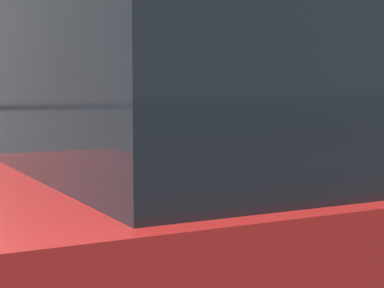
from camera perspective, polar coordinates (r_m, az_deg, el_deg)
sidewalk_curb at (r=5.20m, az=-11.33°, el=-10.40°), size 36.00×2.92×0.13m
parking_meter at (r=4.05m, az=-5.61°, el=0.61°), size 0.18×0.19×1.36m
pedestrian_at_meter at (r=4.34m, az=1.02°, el=1.35°), size 0.63×0.57×1.78m
parked_hatchback_red at (r=2.74m, az=13.26°, el=-6.11°), size 4.04×1.86×1.81m
background_railing at (r=6.34m, az=-14.67°, el=0.49°), size 24.06×0.06×1.15m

